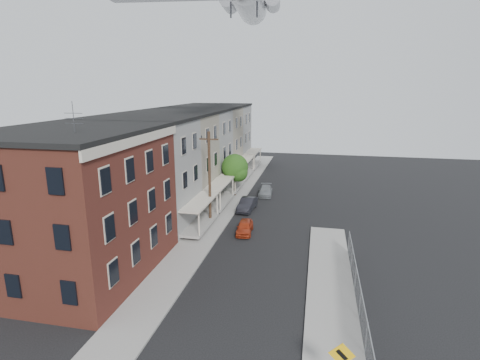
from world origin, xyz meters
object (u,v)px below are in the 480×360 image
object	(u,v)px
car_near	(245,227)
car_mid	(247,204)
street_tree	(236,169)
utility_pole	(210,178)
car_far	(265,191)

from	to	relation	value
car_near	car_mid	xyz separation A→B (m)	(-0.99, 6.45, 0.09)
street_tree	car_mid	xyz separation A→B (m)	(2.35, -4.94, -2.78)
car_mid	street_tree	bearing A→B (deg)	119.65
utility_pole	car_near	world-z (taller)	utility_pole
car_near	car_mid	size ratio (longest dim) A/B	0.83
car_far	utility_pole	bearing A→B (deg)	-113.70
utility_pole	car_far	size ratio (longest dim) A/B	2.30
car_near	car_far	size ratio (longest dim) A/B	0.87
street_tree	car_mid	size ratio (longest dim) A/B	1.27
utility_pole	car_near	xyz separation A→B (m)	(3.67, -1.47, -4.09)
utility_pole	car_near	size ratio (longest dim) A/B	2.64
car_far	street_tree	bearing A→B (deg)	-166.35
car_near	car_mid	world-z (taller)	car_mid
street_tree	car_mid	world-z (taller)	street_tree
street_tree	car_far	bearing A→B (deg)	18.42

